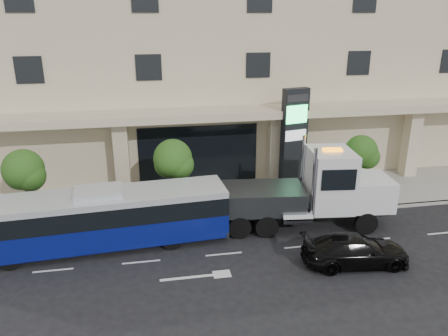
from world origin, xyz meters
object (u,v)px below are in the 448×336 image
object	(u,v)px
signage_pylon	(294,140)
tow_truck	(312,192)
city_bus	(101,218)
black_sedan	(356,250)

from	to	relation	value
signage_pylon	tow_truck	bearing A→B (deg)	-109.20
city_bus	signage_pylon	xyz separation A→B (m)	(11.67, 5.18, 1.94)
city_bus	black_sedan	xyz separation A→B (m)	(11.75, -3.81, -0.88)
city_bus	black_sedan	world-z (taller)	city_bus
signage_pylon	black_sedan	bearing A→B (deg)	-102.10
city_bus	black_sedan	size ratio (longest dim) A/B	2.53
tow_truck	signage_pylon	distance (m)	5.08
city_bus	tow_truck	distance (m)	11.13
black_sedan	signage_pylon	xyz separation A→B (m)	(-0.09, 8.98, 2.83)
tow_truck	city_bus	bearing A→B (deg)	-171.55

